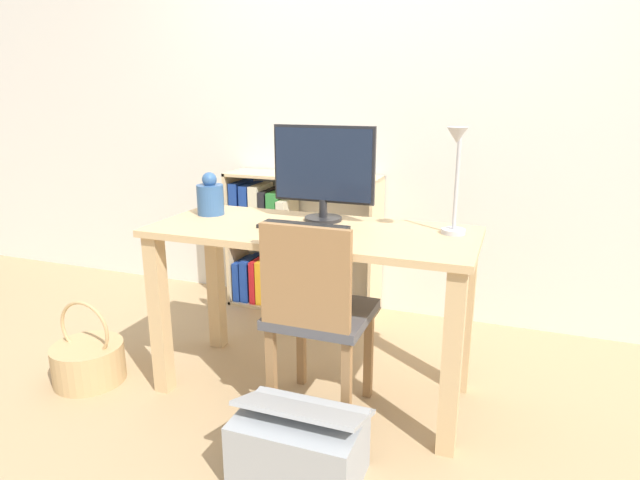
# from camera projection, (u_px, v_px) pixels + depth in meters

# --- Properties ---
(ground_plane) EXTENTS (10.00, 10.00, 0.00)m
(ground_plane) POSITION_uv_depth(u_px,v_px,m) (313.00, 389.00, 2.50)
(ground_plane) COLOR tan
(wall_back) EXTENTS (8.00, 0.05, 2.60)m
(wall_back) POSITION_uv_depth(u_px,v_px,m) (378.00, 99.00, 3.12)
(wall_back) COLOR silver
(wall_back) RESTS_ON ground_plane
(desk) EXTENTS (1.40, 0.59, 0.77)m
(desk) POSITION_uv_depth(u_px,v_px,m) (312.00, 264.00, 2.33)
(desk) COLOR tan
(desk) RESTS_ON ground_plane
(monitor) EXTENTS (0.47, 0.17, 0.43)m
(monitor) POSITION_uv_depth(u_px,v_px,m) (323.00, 168.00, 2.37)
(monitor) COLOR #232326
(monitor) RESTS_ON desk
(keyboard) EXTENTS (0.39, 0.12, 0.02)m
(keyboard) POSITION_uv_depth(u_px,v_px,m) (303.00, 227.00, 2.28)
(keyboard) COLOR black
(keyboard) RESTS_ON desk
(vase) EXTENTS (0.13, 0.13, 0.20)m
(vase) POSITION_uv_depth(u_px,v_px,m) (210.00, 197.00, 2.53)
(vase) COLOR #33598C
(vase) RESTS_ON desk
(desk_lamp) EXTENTS (0.10, 0.19, 0.44)m
(desk_lamp) POSITION_uv_depth(u_px,v_px,m) (456.00, 171.00, 2.08)
(desk_lamp) COLOR #B7B7BC
(desk_lamp) RESTS_ON desk
(chair) EXTENTS (0.40, 0.40, 0.87)m
(chair) POSITION_uv_depth(u_px,v_px,m) (317.00, 312.00, 2.16)
(chair) COLOR #4C4C51
(chair) RESTS_ON ground_plane
(bookshelf) EXTENTS (0.95, 0.28, 0.86)m
(bookshelf) POSITION_uv_depth(u_px,v_px,m) (277.00, 239.00, 3.39)
(bookshelf) COLOR #D8BC8C
(bookshelf) RESTS_ON ground_plane
(basket) EXTENTS (0.33, 0.33, 0.41)m
(basket) POSITION_uv_depth(u_px,v_px,m) (88.00, 361.00, 2.54)
(basket) COLOR tan
(basket) RESTS_ON ground_plane
(storage_box) EXTENTS (0.45, 0.35, 0.31)m
(storage_box) POSITION_uv_depth(u_px,v_px,m) (299.00, 445.00, 1.90)
(storage_box) COLOR #999EA3
(storage_box) RESTS_ON ground_plane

